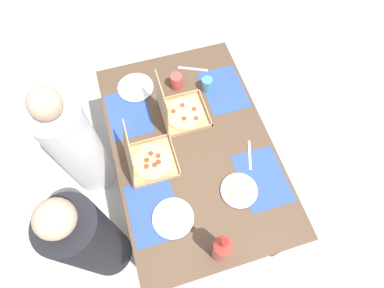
# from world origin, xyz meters

# --- Properties ---
(ground_plane) EXTENTS (6.00, 6.00, 0.00)m
(ground_plane) POSITION_xyz_m (0.00, 0.00, 0.00)
(ground_plane) COLOR beige
(dining_table) EXTENTS (1.46, 0.94, 0.74)m
(dining_table) POSITION_xyz_m (0.00, 0.00, 0.63)
(dining_table) COLOR #3F3328
(dining_table) RESTS_ON ground_plane
(placemat_near_left) EXTENTS (0.36, 0.26, 0.00)m
(placemat_near_left) POSITION_xyz_m (-0.33, -0.32, 0.74)
(placemat_near_left) COLOR #2D4C9E
(placemat_near_left) RESTS_ON dining_table
(placemat_near_right) EXTENTS (0.36, 0.26, 0.00)m
(placemat_near_right) POSITION_xyz_m (0.33, -0.32, 0.74)
(placemat_near_right) COLOR #2D4C9E
(placemat_near_right) RESTS_ON dining_table
(placemat_far_left) EXTENTS (0.36, 0.26, 0.00)m
(placemat_far_left) POSITION_xyz_m (-0.33, 0.32, 0.74)
(placemat_far_left) COLOR #2D4C9E
(placemat_far_left) RESTS_ON dining_table
(placemat_far_right) EXTENTS (0.36, 0.26, 0.00)m
(placemat_far_right) POSITION_xyz_m (0.33, 0.32, 0.74)
(placemat_far_right) COLOR #2D4C9E
(placemat_far_right) RESTS_ON dining_table
(pizza_box_corner_right) EXTENTS (0.28, 0.28, 0.32)m
(pizza_box_corner_right) POSITION_xyz_m (0.22, 0.01, 0.79)
(pizza_box_corner_right) COLOR tan
(pizza_box_corner_right) RESTS_ON dining_table
(pizza_box_center) EXTENTS (0.28, 0.28, 0.31)m
(pizza_box_center) POSITION_xyz_m (-0.05, 0.28, 0.78)
(pizza_box_center) COLOR tan
(pizza_box_center) RESTS_ON dining_table
(plate_middle) EXTENTS (0.21, 0.21, 0.03)m
(plate_middle) POSITION_xyz_m (-0.36, -0.16, 0.75)
(plate_middle) COLOR white
(plate_middle) RESTS_ON dining_table
(plate_near_left) EXTENTS (0.24, 0.24, 0.02)m
(plate_near_left) POSITION_xyz_m (0.51, 0.24, 0.74)
(plate_near_left) COLOR white
(plate_near_left) RESTS_ON dining_table
(plate_far_left) EXTENTS (0.22, 0.22, 0.02)m
(plate_far_left) POSITION_xyz_m (-0.40, 0.23, 0.74)
(plate_far_left) COLOR white
(plate_far_left) RESTS_ON dining_table
(soda_bottle) EXTENTS (0.09, 0.09, 0.32)m
(soda_bottle) POSITION_xyz_m (-0.64, 0.05, 0.87)
(soda_bottle) COLOR #B2382D
(soda_bottle) RESTS_ON dining_table
(cup_red) EXTENTS (0.07, 0.07, 0.09)m
(cup_red) POSITION_xyz_m (0.37, -0.21, 0.78)
(cup_red) COLOR teal
(cup_red) RESTS_ON dining_table
(cup_spare) EXTENTS (0.08, 0.08, 0.11)m
(cup_spare) POSITION_xyz_m (0.44, -0.03, 0.79)
(cup_spare) COLOR #BF4742
(cup_spare) RESTS_ON dining_table
(fork_by_near_left) EXTENTS (0.18, 0.08, 0.00)m
(fork_by_near_left) POSITION_xyz_m (-0.17, -0.31, 0.74)
(fork_by_near_left) COLOR #B7B7BC
(fork_by_near_left) RESTS_ON dining_table
(knife_by_near_right) EXTENTS (0.10, 0.20, 0.00)m
(knife_by_near_right) POSITION_xyz_m (0.55, -0.17, 0.74)
(knife_by_near_right) COLOR #B7B7BC
(knife_by_near_right) RESTS_ON dining_table
(diner_left_seat) EXTENTS (0.32, 0.32, 1.14)m
(diner_left_seat) POSITION_xyz_m (-0.33, 0.73, 0.51)
(diner_left_seat) COLOR black
(diner_left_seat) RESTS_ON ground_plane
(diner_right_seat) EXTENTS (0.32, 0.32, 1.11)m
(diner_right_seat) POSITION_xyz_m (0.33, 0.73, 0.50)
(diner_right_seat) COLOR white
(diner_right_seat) RESTS_ON ground_plane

